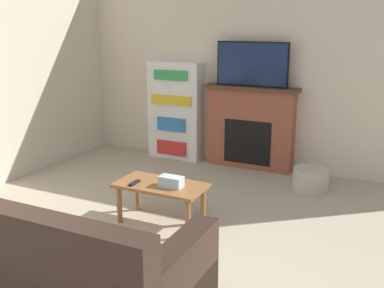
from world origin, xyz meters
name	(u,v)px	position (x,y,z in m)	size (l,w,h in m)	color
wall_back	(253,65)	(0.00, 4.32, 1.35)	(5.83, 0.06, 2.70)	beige
fireplace	(250,127)	(0.04, 4.17, 0.55)	(1.24, 0.28, 1.09)	brown
tv	(252,64)	(0.04, 4.16, 1.37)	(0.94, 0.03, 0.56)	black
couch	(29,270)	(-0.28, 0.58, 0.31)	(2.29, 0.90, 0.92)	black
coffee_table	(161,190)	(-0.16, 2.15, 0.34)	(0.86, 0.45, 0.40)	brown
tissue_box	(171,181)	(-0.04, 2.14, 0.45)	(0.22, 0.12, 0.10)	silver
remote_control	(135,183)	(-0.39, 2.04, 0.41)	(0.04, 0.15, 0.02)	black
bookshelf	(176,111)	(-1.05, 4.15, 0.68)	(0.77, 0.29, 1.36)	white
storage_basket	(311,179)	(0.96, 3.68, 0.13)	(0.41, 0.41, 0.26)	#BCB29E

